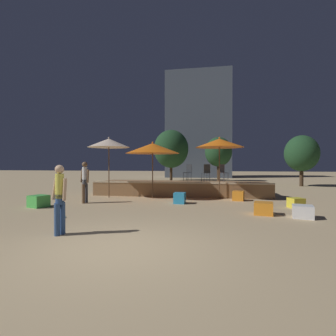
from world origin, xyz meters
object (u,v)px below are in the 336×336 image
(cube_seat_1, at_px, (296,203))
(person_1, at_px, (60,197))
(patio_umbrella_0, at_px, (109,143))
(bistro_chair_0, at_px, (223,171))
(person_0, at_px, (85,180))
(bistro_chair_2, at_px, (206,171))
(background_tree_1, at_px, (171,149))
(bistro_chair_1, at_px, (188,171))
(cube_seat_2, at_px, (180,198))
(patio_umbrella_1, at_px, (219,143))
(cube_seat_3, at_px, (264,208))
(frisbee_disc, at_px, (62,217))
(background_tree_2, at_px, (302,153))
(background_tree_0, at_px, (218,152))
(cube_seat_0, at_px, (238,196))
(cube_seat_4, at_px, (39,201))
(patio_umbrella_2, at_px, (153,148))
(cube_seat_5, at_px, (303,212))

(cube_seat_1, bearing_deg, person_1, -142.56)
(patio_umbrella_0, height_order, bistro_chair_0, patio_umbrella_0)
(person_0, xyz_separation_m, bistro_chair_2, (5.08, 3.23, 0.34))
(person_1, xyz_separation_m, background_tree_1, (-0.87, 21.00, 2.38))
(person_1, xyz_separation_m, bistro_chair_1, (2.17, 8.66, 0.44))
(cube_seat_2, bearing_deg, patio_umbrella_1, 47.51)
(person_0, bearing_deg, cube_seat_3, -84.86)
(patio_umbrella_0, bearing_deg, bistro_chair_2, 13.93)
(cube_seat_1, relative_size, cube_seat_2, 1.26)
(bistro_chair_2, height_order, frisbee_disc, bistro_chair_2)
(bistro_chair_0, relative_size, background_tree_1, 0.17)
(patio_umbrella_1, height_order, person_0, patio_umbrella_1)
(person_0, height_order, bistro_chair_1, person_0)
(person_1, xyz_separation_m, bistro_chair_2, (3.16, 8.05, 0.44))
(bistro_chair_0, bearing_deg, bistro_chair_1, 134.92)
(cube_seat_3, distance_m, background_tree_2, 13.56)
(cube_seat_3, relative_size, bistro_chair_1, 0.77)
(patio_umbrella_0, distance_m, background_tree_0, 15.26)
(patio_umbrella_0, xyz_separation_m, bistro_chair_1, (3.84, 1.80, -1.42))
(cube_seat_0, height_order, cube_seat_3, cube_seat_0)
(cube_seat_2, xyz_separation_m, person_1, (-2.13, -5.44, 0.66))
(cube_seat_0, xyz_separation_m, cube_seat_1, (2.00, -1.73, -0.03))
(bistro_chair_1, relative_size, background_tree_1, 0.17)
(patio_umbrella_0, bearing_deg, bistro_chair_0, 16.13)
(cube_seat_4, bearing_deg, cube_seat_0, 22.83)
(patio_umbrella_2, bearing_deg, cube_seat_5, -33.47)
(person_0, bearing_deg, background_tree_2, -31.62)
(cube_seat_2, relative_size, background_tree_0, 0.11)
(bistro_chair_0, height_order, bistro_chair_1, same)
(bistro_chair_0, xyz_separation_m, background_tree_0, (-0.09, 12.54, 1.59))
(bistro_chair_0, distance_m, bistro_chair_1, 1.85)
(cube_seat_4, height_order, person_1, person_1)
(patio_umbrella_1, bearing_deg, cube_seat_0, -27.53)
(patio_umbrella_0, relative_size, bistro_chair_0, 3.40)
(person_1, relative_size, bistro_chair_0, 1.84)
(patio_umbrella_0, distance_m, cube_seat_4, 4.43)
(patio_umbrella_1, relative_size, patio_umbrella_2, 1.07)
(cube_seat_5, relative_size, bistro_chair_2, 0.79)
(cube_seat_0, height_order, frisbee_disc, cube_seat_0)
(cube_seat_2, xyz_separation_m, cube_seat_4, (-5.31, -1.91, -0.00))
(patio_umbrella_1, distance_m, person_1, 8.43)
(cube_seat_4, distance_m, bistro_chair_1, 7.49)
(bistro_chair_2, xyz_separation_m, frisbee_disc, (-4.29, -6.22, -1.31))
(person_0, relative_size, background_tree_2, 0.46)
(bistro_chair_1, bearing_deg, cube_seat_1, -8.63)
(person_1, distance_m, bistro_chair_0, 9.41)
(person_1, height_order, bistro_chair_2, bistro_chair_2)
(bistro_chair_0, bearing_deg, bistro_chair_2, 167.52)
(background_tree_0, bearing_deg, patio_umbrella_0, -111.54)
(patio_umbrella_1, relative_size, cube_seat_2, 6.06)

